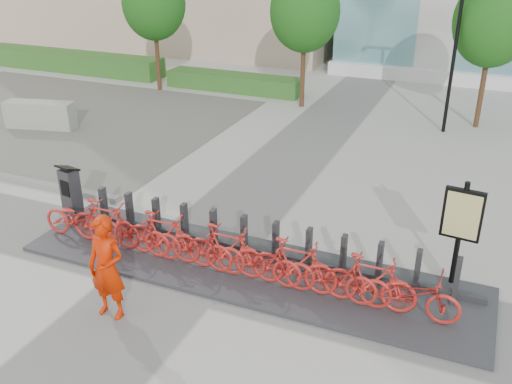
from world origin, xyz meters
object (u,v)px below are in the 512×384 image
at_px(kiosk, 71,195).
at_px(map_sign, 462,219).
at_px(worker_red, 107,268).
at_px(jersey_barrier, 40,115).
at_px(bike_0, 79,219).

relative_size(kiosk, map_sign, 0.66).
bearing_deg(worker_red, jersey_barrier, 136.85).
xyz_separation_m(bike_0, kiosk, (-0.63, 0.57, 0.23)).
distance_m(bike_0, kiosk, 0.87).
distance_m(bike_0, worker_red, 3.01).
xyz_separation_m(bike_0, jersey_barrier, (-6.46, 5.96, -0.08)).
relative_size(bike_0, map_sign, 0.80).
distance_m(kiosk, worker_red, 3.82).
bearing_deg(map_sign, worker_red, -142.69).
height_order(bike_0, map_sign, map_sign).
height_order(jersey_barrier, map_sign, map_sign).
bearing_deg(kiosk, map_sign, 15.29).
height_order(kiosk, map_sign, map_sign).
relative_size(kiosk, worker_red, 0.74).
height_order(bike_0, jersey_barrier, bike_0).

